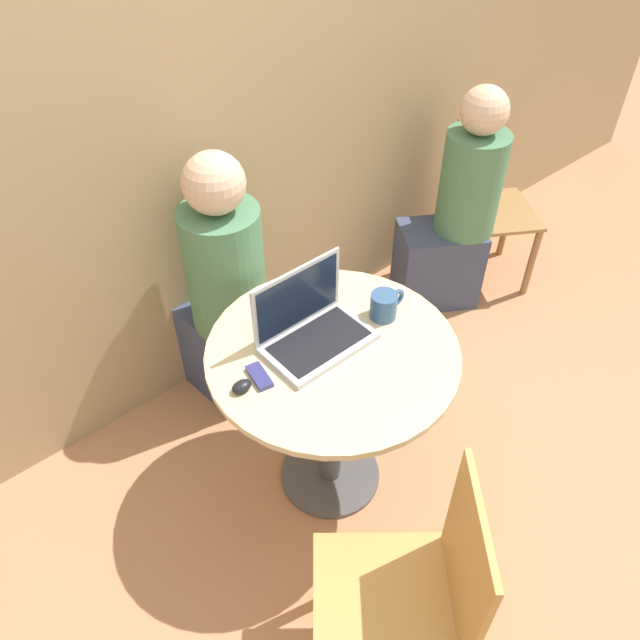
{
  "coord_description": "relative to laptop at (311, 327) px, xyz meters",
  "views": [
    {
      "loc": [
        -0.96,
        -1.06,
        2.18
      ],
      "look_at": [
        -0.01,
        0.05,
        0.83
      ],
      "focal_mm": 35.0,
      "sensor_mm": 36.0,
      "label": 1
    }
  ],
  "objects": [
    {
      "name": "ground_plane",
      "position": [
        0.02,
        -0.08,
        -0.78
      ],
      "size": [
        12.0,
        12.0,
        0.0
      ],
      "primitive_type": "plane",
      "color": "tan"
    },
    {
      "name": "back_wall",
      "position": [
        0.02,
        0.77,
        0.52
      ],
      "size": [
        7.0,
        0.05,
        2.6
      ],
      "color": "tan",
      "rests_on": "ground_plane"
    },
    {
      "name": "round_table",
      "position": [
        0.02,
        -0.08,
        -0.22
      ],
      "size": [
        0.84,
        0.84,
        0.73
      ],
      "color": "#4C4C51",
      "rests_on": "ground_plane"
    },
    {
      "name": "laptop",
      "position": [
        0.0,
        0.0,
        0.0
      ],
      "size": [
        0.36,
        0.22,
        0.25
      ],
      "color": "#B7B7BC",
      "rests_on": "round_table"
    },
    {
      "name": "cell_phone",
      "position": [
        -0.23,
        -0.03,
        -0.05
      ],
      "size": [
        0.07,
        0.12,
        0.02
      ],
      "color": "navy",
      "rests_on": "round_table"
    },
    {
      "name": "computer_mouse",
      "position": [
        -0.3,
        -0.03,
        -0.04
      ],
      "size": [
        0.07,
        0.04,
        0.03
      ],
      "color": "black",
      "rests_on": "round_table"
    },
    {
      "name": "coffee_cup",
      "position": [
        0.27,
        -0.07,
        -0.01
      ],
      "size": [
        0.14,
        0.09,
        0.09
      ],
      "color": "#335684",
      "rests_on": "round_table"
    },
    {
      "name": "chair_empty",
      "position": [
        -0.26,
        -0.74,
        -0.33
      ],
      "size": [
        0.56,
        0.56,
        0.88
      ],
      "color": "tan",
      "rests_on": "ground_plane"
    },
    {
      "name": "person_seated",
      "position": [
        0.01,
        0.59,
        -0.28
      ],
      "size": [
        0.32,
        0.48,
        1.18
      ],
      "color": "#3D4766",
      "rests_on": "ground_plane"
    },
    {
      "name": "chair_background",
      "position": [
        1.45,
        0.39,
        -0.35
      ],
      "size": [
        0.55,
        0.55,
        0.85
      ],
      "color": "#9E7042",
      "rests_on": "ground_plane"
    },
    {
      "name": "person_background",
      "position": [
        1.22,
        0.38,
        -0.3
      ],
      "size": [
        0.49,
        0.45,
        1.14
      ],
      "color": "#3D4766",
      "rests_on": "ground_plane"
    }
  ]
}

